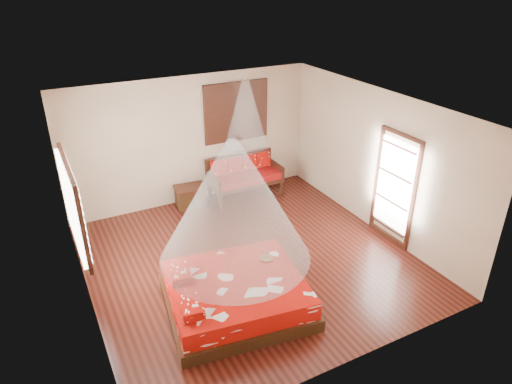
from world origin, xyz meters
The scene contains 10 objects.
room centered at (0.00, 0.00, 1.40)m, with size 5.54×5.54×2.84m.
bed centered at (-0.78, -1.05, 0.25)m, with size 2.35×2.18×0.64m.
daybed centered at (1.06, 2.38, 0.52)m, with size 1.65×0.73×0.94m.
storage_chest centered at (-0.22, 2.45, 0.23)m, with size 0.72×0.56×0.46m.
shutter_panel centered at (1.06, 2.72, 1.90)m, with size 1.52×0.06×1.32m.
window_left centered at (-2.71, 0.20, 1.70)m, with size 0.10×1.74×1.34m.
glazed_door centered at (2.72, -0.60, 1.07)m, with size 0.08×1.02×2.16m.
wine_tray centered at (-0.07, -0.76, 0.55)m, with size 0.22×0.22×0.19m.
mosquito_net_main centered at (-0.76, -1.05, 1.85)m, with size 2.20×2.20×1.80m, color white.
mosquito_net_daybed centered at (1.06, 2.25, 2.00)m, with size 0.94×0.94×1.50m, color white.
Camera 1 is at (-3.07, -6.15, 4.79)m, focal length 32.00 mm.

